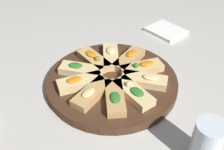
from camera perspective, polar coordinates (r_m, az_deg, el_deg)
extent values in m
plane|color=beige|center=(0.75, 0.00, -2.12)|extent=(3.00, 3.00, 0.00)
cylinder|color=#422819|center=(0.74, 0.00, -1.39)|extent=(0.36, 0.36, 0.02)
cube|color=#E5C689|center=(0.67, 4.60, -3.83)|extent=(0.12, 0.05, 0.02)
ellipsoid|color=#2D7A28|center=(0.65, 5.53, -3.63)|extent=(0.04, 0.02, 0.01)
sphere|color=beige|center=(0.67, 3.66, -2.03)|extent=(0.02, 0.02, 0.02)
cube|color=#E5C689|center=(0.71, 7.04, -1.13)|extent=(0.12, 0.11, 0.02)
ellipsoid|color=beige|center=(0.70, 8.36, -0.44)|extent=(0.05, 0.04, 0.01)
cube|color=#DBB775|center=(0.75, 6.48, 1.42)|extent=(0.08, 0.13, 0.02)
ellipsoid|color=orange|center=(0.75, 7.62, 2.51)|extent=(0.04, 0.05, 0.01)
sphere|color=#2D7A28|center=(0.74, 5.27, 2.08)|extent=(0.02, 0.02, 0.02)
cube|color=tan|center=(0.78, 3.68, 3.38)|extent=(0.08, 0.13, 0.02)
ellipsoid|color=orange|center=(0.79, 4.29, 4.75)|extent=(0.04, 0.05, 0.01)
cube|color=#E5C689|center=(0.80, -0.26, 4.02)|extent=(0.13, 0.11, 0.02)
ellipsoid|color=beige|center=(0.80, -0.31, 5.47)|extent=(0.05, 0.04, 0.01)
cube|color=tan|center=(0.78, -4.05, 3.23)|extent=(0.12, 0.05, 0.02)
ellipsoid|color=orange|center=(0.78, -4.73, 4.58)|extent=(0.04, 0.03, 0.01)
sphere|color=olive|center=(0.76, -3.32, 3.55)|extent=(0.02, 0.02, 0.02)
cube|color=#E5C689|center=(0.75, -6.72, 1.05)|extent=(0.12, 0.11, 0.02)
ellipsoid|color=#2D7A28|center=(0.74, -7.91, 2.09)|extent=(0.05, 0.04, 0.01)
cube|color=#E5C689|center=(0.70, -6.86, -1.63)|extent=(0.08, 0.13, 0.02)
ellipsoid|color=orange|center=(0.69, -8.17, -1.02)|extent=(0.03, 0.05, 0.01)
cube|color=tan|center=(0.67, -4.32, -3.98)|extent=(0.08, 0.13, 0.02)
ellipsoid|color=beige|center=(0.65, -5.19, -3.80)|extent=(0.04, 0.05, 0.01)
cube|color=tan|center=(0.65, 0.63, -4.87)|extent=(0.13, 0.10, 0.02)
ellipsoid|color=#2D7A28|center=(0.63, 0.76, -4.88)|extent=(0.05, 0.04, 0.01)
cylinder|color=silver|center=(0.57, 19.86, -13.78)|extent=(0.06, 0.06, 0.11)
cube|color=white|center=(1.02, 11.62, 9.44)|extent=(0.14, 0.12, 0.01)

